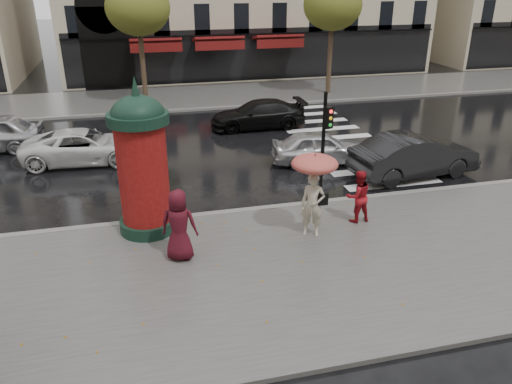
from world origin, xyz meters
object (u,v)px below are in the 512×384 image
object	(u,v)px
man_burgundy	(179,225)
car_darkgrey	(414,156)
car_white	(84,147)
car_silver	(320,147)
morris_column	(142,161)
woman_red	(358,196)
car_black	(258,114)
woman_umbrella	(314,182)
traffic_light	(325,140)

from	to	relation	value
man_burgundy	car_darkgrey	xyz separation A→B (m)	(8.93, 3.97, -0.28)
man_burgundy	car_white	size ratio (longest dim) A/B	0.40
car_silver	morris_column	bearing A→B (deg)	128.76
woman_red	car_black	bearing A→B (deg)	-92.60
woman_umbrella	car_white	size ratio (longest dim) A/B	0.52
man_burgundy	morris_column	world-z (taller)	morris_column
woman_umbrella	morris_column	xyz separation A→B (m)	(-4.45, 1.40, 0.50)
morris_column	car_darkgrey	distance (m)	10.01
traffic_light	car_black	distance (m)	9.49
woman_red	man_burgundy	size ratio (longest dim) A/B	0.83
morris_column	car_darkgrey	world-z (taller)	morris_column
man_burgundy	car_silver	size ratio (longest dim) A/B	0.50
woman_red	morris_column	size ratio (longest dim) A/B	0.36
traffic_light	car_white	size ratio (longest dim) A/B	0.77
woman_umbrella	car_black	bearing A→B (deg)	83.68
man_burgundy	car_white	xyz separation A→B (m)	(-2.85, 8.38, -0.42)
woman_umbrella	woman_red	distance (m)	1.83
woman_umbrella	man_burgundy	bearing A→B (deg)	-173.90
morris_column	car_white	distance (m)	7.09
man_burgundy	car_darkgrey	size ratio (longest dim) A/B	0.40
car_silver	car_black	size ratio (longest dim) A/B	0.83
car_darkgrey	car_white	world-z (taller)	car_darkgrey
woman_red	car_darkgrey	bearing A→B (deg)	-144.17
car_darkgrey	car_white	distance (m)	12.58
man_burgundy	car_white	distance (m)	8.86
man_burgundy	car_silver	world-z (taller)	man_burgundy
woman_umbrella	car_black	xyz separation A→B (m)	(1.22, 11.01, -1.06)
morris_column	car_black	distance (m)	11.26
man_burgundy	woman_umbrella	bearing A→B (deg)	-155.13
car_white	car_black	bearing A→B (deg)	-64.50
traffic_light	car_darkgrey	distance (m)	4.94
morris_column	car_white	xyz separation A→B (m)	(-2.11, 6.58, -1.57)
traffic_light	car_white	xyz separation A→B (m)	(-7.48, 6.31, -1.67)
woman_red	morris_column	distance (m)	6.23
woman_umbrella	car_darkgrey	distance (m)	6.39
car_silver	car_black	bearing A→B (deg)	18.85
morris_column	car_black	world-z (taller)	morris_column
car_black	man_burgundy	bearing A→B (deg)	-22.37
woman_umbrella	car_darkgrey	xyz separation A→B (m)	(5.22, 3.57, -0.93)
car_darkgrey	car_black	bearing A→B (deg)	21.48
car_black	car_white	bearing A→B (deg)	-67.75
woman_red	car_black	world-z (taller)	woman_red
traffic_light	car_silver	xyz separation A→B (m)	(1.45, 4.02, -1.68)
car_darkgrey	morris_column	bearing A→B (deg)	95.84
car_silver	car_white	bearing A→B (deg)	82.20
woman_red	car_silver	xyz separation A→B (m)	(0.80, 5.22, -0.27)
man_burgundy	car_darkgrey	distance (m)	9.78
car_darkgrey	traffic_light	bearing A→B (deg)	107.04
car_black	morris_column	bearing A→B (deg)	-29.54
woman_red	car_white	world-z (taller)	woman_red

